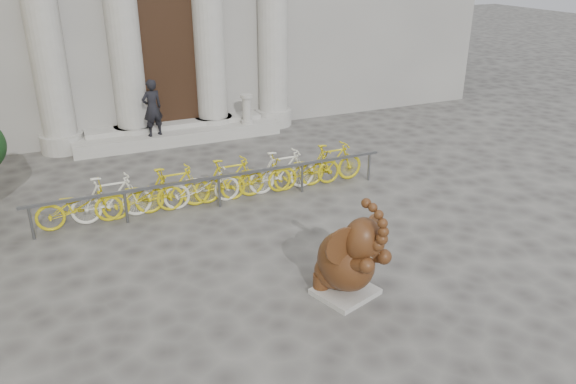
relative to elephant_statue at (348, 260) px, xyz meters
name	(u,v)px	position (x,y,z in m)	size (l,w,h in m)	color
ground	(322,315)	(-0.61, -0.33, -0.67)	(80.00, 80.00, 0.00)	#474442
entrance_steps	(179,135)	(-0.61, 9.07, -0.49)	(6.00, 1.20, 0.36)	#A8A59E
elephant_statue	(348,260)	(0.00, 0.00, 0.00)	(1.22, 1.45, 1.83)	#A8A59E
bike_rack	(215,182)	(-0.89, 4.40, -0.17)	(8.00, 0.53, 1.00)	slate
pedestrian	(152,108)	(-1.36, 8.72, 0.49)	(0.58, 0.38, 1.60)	black
balustrade_post	(247,110)	(1.44, 8.77, 0.10)	(0.36, 0.36, 0.89)	#A8A59E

